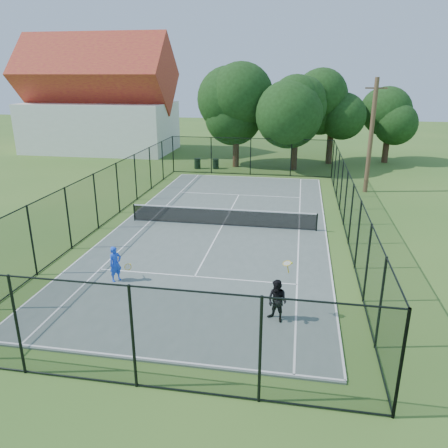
% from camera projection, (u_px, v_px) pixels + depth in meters
% --- Properties ---
extents(ground, '(120.00, 120.00, 0.00)m').
position_uv_depth(ground, '(222.00, 226.00, 23.69)').
color(ground, '#356021').
extents(tennis_court, '(11.00, 24.00, 0.06)m').
position_uv_depth(tennis_court, '(222.00, 226.00, 23.68)').
color(tennis_court, '#516059').
rests_on(tennis_court, ground).
extents(tennis_net, '(10.08, 0.08, 0.95)m').
position_uv_depth(tennis_net, '(222.00, 216.00, 23.50)').
color(tennis_net, black).
rests_on(tennis_net, tennis_court).
extents(fence, '(13.10, 26.10, 3.00)m').
position_uv_depth(fence, '(222.00, 200.00, 23.20)').
color(fence, black).
rests_on(fence, ground).
extents(tree_near_left, '(6.26, 6.26, 8.17)m').
position_uv_depth(tree_near_left, '(236.00, 109.00, 37.34)').
color(tree_near_left, '#332114').
rests_on(tree_near_left, ground).
extents(tree_near_mid, '(5.63, 5.63, 7.37)m').
position_uv_depth(tree_near_mid, '(296.00, 116.00, 36.37)').
color(tree_near_mid, '#332114').
rests_on(tree_near_mid, ground).
extents(tree_near_right, '(5.56, 5.56, 7.67)m').
position_uv_depth(tree_near_right, '(333.00, 109.00, 38.77)').
color(tree_near_right, '#332114').
rests_on(tree_near_right, ground).
extents(tree_far_right, '(4.64, 4.64, 6.13)m').
position_uv_depth(tree_far_right, '(389.00, 121.00, 39.58)').
color(tree_far_right, '#332114').
rests_on(tree_far_right, ground).
extents(building, '(15.30, 8.15, 11.87)m').
position_uv_depth(building, '(99.00, 103.00, 45.33)').
color(building, silver).
rests_on(building, ground).
extents(trash_bin_left, '(0.58, 0.58, 0.89)m').
position_uv_depth(trash_bin_left, '(197.00, 163.00, 37.99)').
color(trash_bin_left, black).
rests_on(trash_bin_left, ground).
extents(trash_bin_right, '(0.58, 0.58, 0.86)m').
position_uv_depth(trash_bin_right, '(216.00, 164.00, 37.98)').
color(trash_bin_right, black).
rests_on(trash_bin_right, ground).
extents(utility_pole, '(1.40, 0.30, 7.66)m').
position_uv_depth(utility_pole, '(371.00, 136.00, 29.41)').
color(utility_pole, '#4C3823').
rests_on(utility_pole, ground).
extents(player_blue, '(0.88, 0.62, 1.43)m').
position_uv_depth(player_blue, '(116.00, 264.00, 17.16)').
color(player_blue, blue).
rests_on(player_blue, tennis_court).
extents(player_black, '(0.89, 0.91, 2.02)m').
position_uv_depth(player_black, '(277.00, 301.00, 14.33)').
color(player_black, black).
rests_on(player_black, tennis_court).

